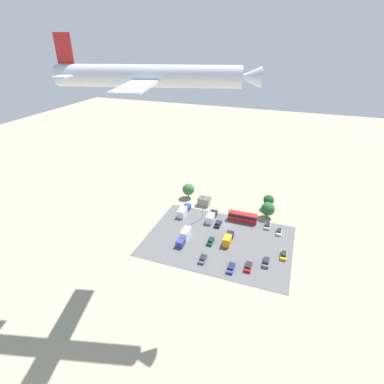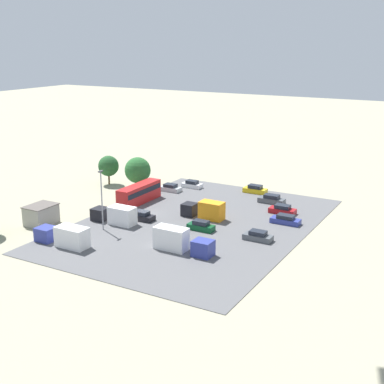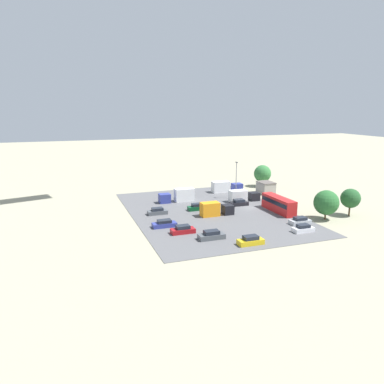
{
  "view_description": "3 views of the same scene",
  "coord_description": "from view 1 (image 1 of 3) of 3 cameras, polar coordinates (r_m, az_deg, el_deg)",
  "views": [
    {
      "loc": [
        -19.62,
        90.05,
        61.45
      ],
      "look_at": [
        5.4,
        21.32,
        23.16
      ],
      "focal_mm": 28.0,
      "sensor_mm": 36.0,
      "label": 1
    },
    {
      "loc": [
        70.38,
        49.24,
        28.33
      ],
      "look_at": [
        -0.53,
        8.98,
        5.1
      ],
      "focal_mm": 50.0,
      "sensor_mm": 36.0,
      "label": 2
    },
    {
      "loc": [
        -74.57,
        40.61,
        22.86
      ],
      "look_at": [
        3.81,
        12.7,
        3.96
      ],
      "focal_mm": 35.0,
      "sensor_mm": 36.0,
      "label": 3
    }
  ],
  "objects": [
    {
      "name": "parked_car_4",
      "position": [
        92.96,
        10.66,
        -13.76
      ],
      "size": [
        1.96,
        4.46,
        1.5
      ],
      "rotation": [
        0.0,
        0.0,
        3.14
      ],
      "color": "maroon",
      "rests_on": "ground"
    },
    {
      "name": "parked_truck_0",
      "position": [
        115.76,
        -1.59,
        -3.61
      ],
      "size": [
        2.49,
        8.66,
        2.95
      ],
      "rotation": [
        0.0,
        0.0,
        3.14
      ],
      "color": "navy",
      "rests_on": "ground"
    },
    {
      "name": "shed_building",
      "position": [
        122.07,
        2.34,
        -1.76
      ],
      "size": [
        4.94,
        3.76,
        3.15
      ],
      "color": "#9E998E",
      "rests_on": "ground"
    },
    {
      "name": "tree_apron_far",
      "position": [
        122.14,
        14.39,
        -1.47
      ],
      "size": [
        4.16,
        4.16,
        5.91
      ],
      "color": "brown",
      "rests_on": "ground"
    },
    {
      "name": "parked_car_2",
      "position": [
        109.77,
        16.24,
        -7.25
      ],
      "size": [
        1.86,
        4.03,
        1.44
      ],
      "rotation": [
        0.0,
        0.0,
        3.14
      ],
      "color": "silver",
      "rests_on": "ground"
    },
    {
      "name": "parked_car_8",
      "position": [
        111.89,
        14.16,
        -6.23
      ],
      "size": [
        1.96,
        4.25,
        1.4
      ],
      "color": "#ADB2B7",
      "rests_on": "ground"
    },
    {
      "name": "airplane",
      "position": [
        65.03,
        -6.92,
        21.06
      ],
      "size": [
        41.26,
        34.28,
        10.04
      ],
      "rotation": [
        0.0,
        0.0,
        1.83
      ],
      "color": "silver"
    },
    {
      "name": "parked_car_5",
      "position": [
        94.15,
        2.09,
        -12.59
      ],
      "size": [
        1.88,
        4.27,
        1.45
      ],
      "rotation": [
        0.0,
        0.0,
        3.14
      ],
      "color": "#4C5156",
      "rests_on": "ground"
    },
    {
      "name": "parked_car_0",
      "position": [
        99.63,
        17.05,
        -11.38
      ],
      "size": [
        1.86,
        4.5,
        1.55
      ],
      "rotation": [
        0.0,
        0.0,
        3.14
      ],
      "color": "gold",
      "rests_on": "ground"
    },
    {
      "name": "light_pole_lot_centre",
      "position": [
        111.05,
        2.04,
        -2.82
      ],
      "size": [
        0.9,
        0.28,
        9.37
      ],
      "color": "gray",
      "rests_on": "ground"
    },
    {
      "name": "parking_lot_surface",
      "position": [
        102.77,
        5.06,
        -9.19
      ],
      "size": [
        48.16,
        34.07,
        0.08
      ],
      "color": "#565659",
      "rests_on": "ground"
    },
    {
      "name": "bus",
      "position": [
        112.77,
        9.62,
        -4.7
      ],
      "size": [
        10.53,
        2.52,
        3.32
      ],
      "rotation": [
        0.0,
        0.0,
        1.57
      ],
      "color": "red",
      "rests_on": "ground"
    },
    {
      "name": "parked_truck_2",
      "position": [
        112.29,
        3.71,
        -4.76
      ],
      "size": [
        2.46,
        7.71,
        2.88
      ],
      "rotation": [
        0.0,
        0.0,
        3.14
      ],
      "color": "black",
      "rests_on": "ground"
    },
    {
      "name": "parked_truck_3",
      "position": [
        101.42,
        6.88,
        -8.88
      ],
      "size": [
        2.31,
        7.23,
        2.97
      ],
      "rotation": [
        0.0,
        0.0,
        3.14
      ],
      "color": "black",
      "rests_on": "ground"
    },
    {
      "name": "parked_truck_1",
      "position": [
        101.84,
        -1.49,
        -8.42
      ],
      "size": [
        2.32,
        8.77,
        3.18
      ],
      "color": "navy",
      "rests_on": "ground"
    },
    {
      "name": "parked_car_6",
      "position": [
        91.81,
        7.45,
        -14.1
      ],
      "size": [
        1.96,
        4.69,
        1.44
      ],
      "rotation": [
        0.0,
        0.0,
        3.14
      ],
      "color": "navy",
      "rests_on": "ground"
    },
    {
      "name": "parked_car_3",
      "position": [
        101.2,
        3.59,
        -9.31
      ],
      "size": [
        1.74,
        4.21,
        1.53
      ],
      "rotation": [
        0.0,
        0.0,
        3.14
      ],
      "color": "#0C4723",
      "rests_on": "ground"
    },
    {
      "name": "tree_apron_mid",
      "position": [
        116.3,
        14.26,
        -3.13
      ],
      "size": [
        5.15,
        5.15,
        6.2
      ],
      "color": "brown",
      "rests_on": "ground"
    },
    {
      "name": "parked_car_7",
      "position": [
        109.82,
        4.97,
        -6.07
      ],
      "size": [
        1.96,
        4.31,
        1.51
      ],
      "rotation": [
        0.0,
        0.0,
        3.14
      ],
      "color": "black",
      "rests_on": "ground"
    },
    {
      "name": "parked_car_1",
      "position": [
        95.57,
        13.92,
        -12.8
      ],
      "size": [
        1.95,
        4.73,
        1.56
      ],
      "color": "#4C5156",
      "rests_on": "ground"
    },
    {
      "name": "tree_near_shed",
      "position": [
        126.39,
        -0.69,
        0.52
      ],
      "size": [
        5.01,
        5.01,
        6.36
      ],
      "color": "brown",
      "rests_on": "ground"
    },
    {
      "name": "ground_plane",
      "position": [
        110.77,
        6.45,
        -6.26
      ],
      "size": [
        400.0,
        400.0,
        0.0
      ],
      "primitive_type": "plane",
      "color": "gray"
    }
  ]
}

